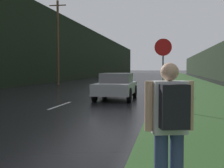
{
  "coord_description": "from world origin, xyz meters",
  "views": [
    {
      "loc": [
        4.81,
        -0.66,
        1.69
      ],
      "look_at": [
        2.03,
        15.21,
        0.9
      ],
      "focal_mm": 50.0,
      "sensor_mm": 36.0,
      "label": 1
    }
  ],
  "objects": [
    {
      "name": "grass_verge",
      "position": [
        7.13,
        40.0,
        0.01
      ],
      "size": [
        6.0,
        240.0,
        0.02
      ],
      "primitive_type": "cube",
      "color": "#26471E",
      "rests_on": "ground_plane"
    },
    {
      "name": "lane_stripe_c",
      "position": [
        0.0,
        12.99,
        0.0
      ],
      "size": [
        0.12,
        3.0,
        0.01
      ],
      "primitive_type": "cube",
      "color": "silver",
      "rests_on": "ground_plane"
    },
    {
      "name": "lane_stripe_d",
      "position": [
        0.0,
        19.99,
        0.0
      ],
      "size": [
        0.12,
        3.0,
        0.01
      ],
      "primitive_type": "cube",
      "color": "silver",
      "rests_on": "ground_plane"
    },
    {
      "name": "lane_stripe_e",
      "position": [
        0.0,
        26.99,
        0.0
      ],
      "size": [
        0.12,
        3.0,
        0.01
      ],
      "primitive_type": "cube",
      "color": "silver",
      "rests_on": "ground_plane"
    },
    {
      "name": "treeline_far_side",
      "position": [
        -10.13,
        50.0,
        4.49
      ],
      "size": [
        2.0,
        140.0,
        8.99
      ],
      "primitive_type": "cube",
      "color": "black",
      "rests_on": "ground_plane"
    },
    {
      "name": "treeline_near_side",
      "position": [
        13.13,
        50.0,
        2.67
      ],
      "size": [
        2.0,
        140.0,
        5.35
      ],
      "primitive_type": "cube",
      "color": "black",
      "rests_on": "ground_plane"
    },
    {
      "name": "utility_pole_far",
      "position": [
        -6.47,
        30.73,
        4.53
      ],
      "size": [
        1.8,
        0.24,
        8.8
      ],
      "color": "#4C3823",
      "rests_on": "ground_plane"
    },
    {
      "name": "stop_sign",
      "position": [
        4.66,
        12.27,
        1.8
      ],
      "size": [
        0.7,
        0.07,
        2.92
      ],
      "color": "slate",
      "rests_on": "ground_plane"
    },
    {
      "name": "hitchhiker_with_backpack",
      "position": [
        4.86,
        3.17,
        1.01
      ],
      "size": [
        0.59,
        0.5,
        1.76
      ],
      "rotation": [
        0.0,
        0.0,
        0.27
      ],
      "color": "navy",
      "rests_on": "ground_plane"
    },
    {
      "name": "car_passing_near",
      "position": [
        2.06,
        16.29,
        0.74
      ],
      "size": [
        2.0,
        4.32,
        1.44
      ],
      "rotation": [
        0.0,
        0.0,
        3.14
      ],
      "color": "#9E9EA3",
      "rests_on": "ground_plane"
    }
  ]
}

